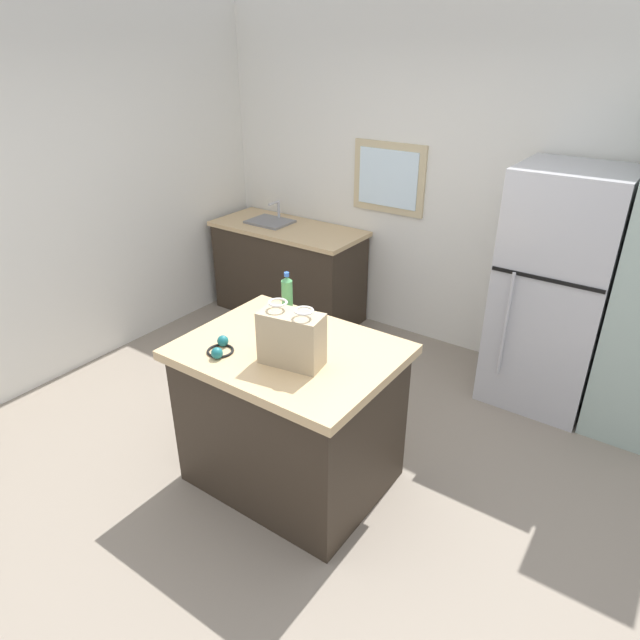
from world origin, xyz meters
TOP-DOWN VIEW (x-y plane):
  - ground at (0.00, 0.00)m, footprint 5.78×5.78m
  - back_wall at (-0.01, 2.25)m, footprint 4.82×0.13m
  - left_wall at (-2.41, 0.00)m, footprint 0.10×4.50m
  - kitchen_island at (-0.08, 0.02)m, footprint 1.19×0.93m
  - refrigerator at (0.89, 1.83)m, footprint 0.73×0.73m
  - sink_counter at (-1.55, 1.87)m, footprint 1.47×0.65m
  - shopping_bag at (0.03, -0.10)m, footprint 0.36×0.22m
  - small_box at (-0.18, 0.28)m, footprint 0.16×0.14m
  - bottle at (-0.37, 0.36)m, footprint 0.07×0.07m
  - ear_defenders at (-0.36, -0.24)m, footprint 0.21×0.21m

SIDE VIEW (x-z plane):
  - ground at x=0.00m, z-range 0.00..0.00m
  - sink_counter at x=-1.55m, z-range -0.08..1.00m
  - kitchen_island at x=-0.08m, z-range 0.00..0.94m
  - refrigerator at x=0.89m, z-range 0.00..1.74m
  - ear_defenders at x=-0.36m, z-range 0.92..0.99m
  - small_box at x=-0.18m, z-range 0.93..1.01m
  - bottle at x=-0.37m, z-range 0.92..1.19m
  - shopping_bag at x=0.03m, z-range 0.91..1.25m
  - left_wall at x=-2.41m, z-range 0.00..2.79m
  - back_wall at x=-0.01m, z-range 0.00..2.79m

